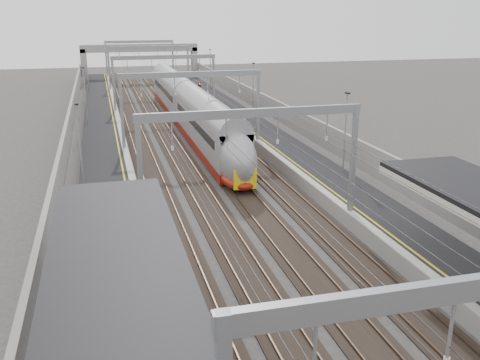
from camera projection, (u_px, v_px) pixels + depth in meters
platform_left at (105, 146)px, 50.85m from camera, size 4.00×120.00×1.00m
platform_right at (265, 137)px, 54.74m from camera, size 4.00×120.00×1.00m
tracks at (188, 146)px, 52.93m from camera, size 11.40×140.00×0.20m
overhead_line at (176, 76)px, 57.20m from camera, size 13.00×140.00×6.60m
overbridge at (140, 53)px, 102.08m from camera, size 22.00×2.20×6.90m
wall_left at (68, 137)px, 49.74m from camera, size 0.30×120.00×3.20m
wall_right at (295, 125)px, 55.19m from camera, size 0.30×120.00×3.20m
train at (191, 113)px, 58.87m from camera, size 2.69×48.93×4.25m
signal_green at (119, 86)px, 77.64m from camera, size 0.32×0.32×3.48m
signal_red_near at (184, 91)px, 73.34m from camera, size 0.32×0.32×3.48m
signal_red_far at (200, 90)px, 74.04m from camera, size 0.32×0.32×3.48m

